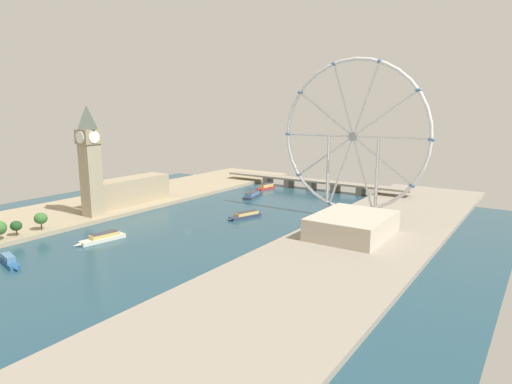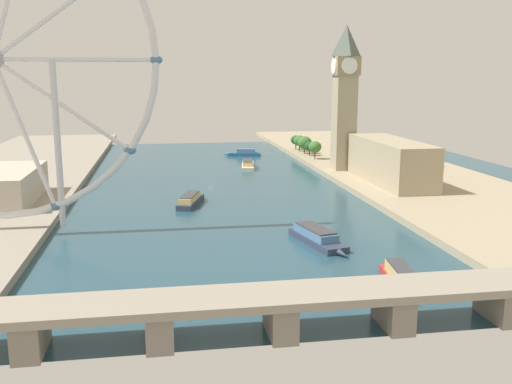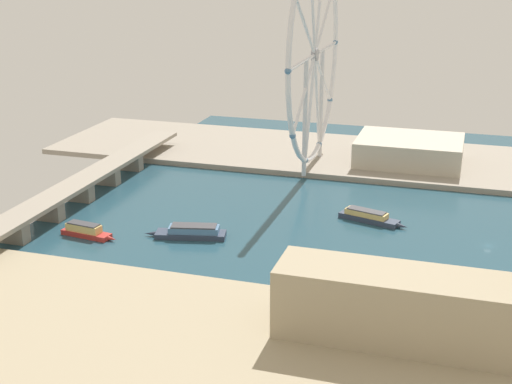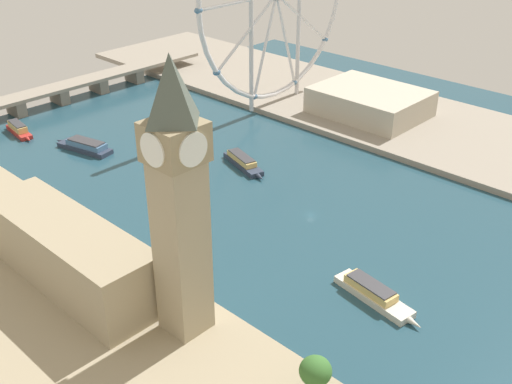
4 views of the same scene
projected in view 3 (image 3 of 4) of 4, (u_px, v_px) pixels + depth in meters
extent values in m
plane|color=#234756|center=(488.00, 245.00, 302.14)|extent=(398.12, 398.12, 0.00)
cube|color=gray|center=(488.00, 167.00, 404.90)|extent=(90.00, 520.00, 3.00)
cube|color=tan|center=(398.00, 307.00, 219.93)|extent=(22.00, 75.27, 22.66)
torus|color=silver|center=(315.00, 55.00, 383.59)|extent=(116.34, 2.69, 116.34)
cylinder|color=#99999E|center=(315.00, 55.00, 383.59)|extent=(6.82, 3.00, 6.82)
cylinder|color=silver|center=(326.00, 48.00, 409.31)|extent=(56.83, 1.62, 1.62)
cylinder|color=silver|center=(325.00, 19.00, 399.03)|extent=(46.92, 1.62, 34.71)
cylinder|color=silver|center=(320.00, 1.00, 382.85)|extent=(19.10, 1.62, 54.54)
cylinder|color=silver|center=(313.00, 4.00, 366.96)|extent=(19.10, 1.62, 54.54)
cylinder|color=silver|center=(306.00, 27.00, 357.42)|extent=(46.92, 1.62, 34.71)
cylinder|color=silver|center=(302.00, 62.00, 357.87)|extent=(56.83, 1.62, 1.62)
cylinder|color=silver|center=(304.00, 93.00, 368.15)|extent=(46.92, 1.62, 34.71)
cylinder|color=silver|center=(310.00, 108.00, 384.33)|extent=(19.10, 1.62, 54.54)
cylinder|color=silver|center=(317.00, 101.00, 400.22)|extent=(19.10, 1.62, 54.54)
cylinder|color=silver|center=(323.00, 79.00, 409.76)|extent=(46.92, 1.62, 34.71)
ellipsoid|color=teal|center=(335.00, 42.00, 435.02)|extent=(4.80, 3.20, 3.20)
ellipsoid|color=teal|center=(288.00, 71.00, 332.16)|extent=(4.80, 3.20, 3.20)
ellipsoid|color=teal|center=(293.00, 136.00, 352.71)|extent=(4.80, 3.20, 3.20)
ellipsoid|color=teal|center=(305.00, 160.00, 385.06)|extent=(4.80, 3.20, 3.20)
ellipsoid|color=teal|center=(319.00, 144.00, 416.85)|extent=(4.80, 3.20, 3.20)
ellipsoid|color=teal|center=(330.00, 100.00, 435.93)|extent=(4.80, 3.20, 3.20)
cylinder|color=silver|center=(321.00, 104.00, 411.53)|extent=(2.40, 2.40, 61.83)
cylinder|color=silver|center=(305.00, 119.00, 375.52)|extent=(2.40, 2.40, 61.83)
cube|color=#BCB29E|center=(409.00, 150.00, 407.06)|extent=(45.50, 58.48, 14.20)
cube|color=gray|center=(79.00, 183.00, 353.11)|extent=(210.12, 15.18, 2.00)
cube|color=gray|center=(12.00, 233.00, 304.76)|extent=(6.00, 13.66, 8.31)
cube|color=gray|center=(49.00, 211.00, 329.76)|extent=(6.00, 13.66, 8.31)
cube|color=gray|center=(80.00, 193.00, 354.76)|extent=(6.00, 13.66, 8.31)
cube|color=gray|center=(106.00, 177.00, 379.77)|extent=(6.00, 13.66, 8.31)
cube|color=gray|center=(130.00, 163.00, 404.77)|extent=(6.00, 13.66, 8.31)
cube|color=#2D384C|center=(369.00, 219.00, 328.42)|extent=(14.61, 28.87, 2.41)
cone|color=#2D384C|center=(402.00, 226.00, 319.82)|extent=(3.77, 5.54, 2.41)
cube|color=#DBB766|center=(366.00, 213.00, 328.39)|extent=(11.16, 20.57, 2.39)
cube|color=#38383D|center=(367.00, 210.00, 327.93)|extent=(10.33, 18.60, 0.50)
cube|color=#2D384C|center=(191.00, 235.00, 310.55)|extent=(15.22, 31.42, 2.31)
cone|color=#2D384C|center=(151.00, 234.00, 311.71)|extent=(3.48, 5.83, 2.31)
cube|color=teal|center=(194.00, 229.00, 309.64)|extent=(11.91, 22.63, 2.70)
cube|color=#38383D|center=(194.00, 226.00, 309.11)|extent=(11.09, 20.45, 0.60)
cube|color=#B22D28|center=(86.00, 234.00, 311.52)|extent=(9.04, 23.64, 2.16)
cone|color=#B22D28|center=(112.00, 239.00, 306.24)|extent=(2.68, 4.40, 2.16)
cube|color=#DBB766|center=(84.00, 228.00, 311.12)|extent=(7.17, 16.60, 3.21)
cube|color=#38383D|center=(83.00, 224.00, 310.52)|extent=(6.71, 14.98, 0.52)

